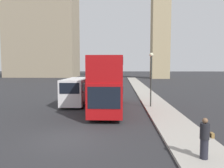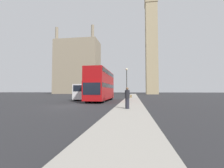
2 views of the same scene
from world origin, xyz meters
name	(u,v)px [view 1 (image 1 of 2)]	position (x,y,z in m)	size (l,w,h in m)	color
ground_plane	(68,139)	(0.00, 0.00, 0.00)	(300.00, 300.00, 0.00)	#28282B
sidewalk_strip	(188,139)	(6.28, 0.00, 0.07)	(2.57, 120.00, 0.15)	#9E998E
building_block_distant	(43,35)	(-24.83, 66.50, 14.96)	(23.79, 13.14, 36.34)	gray
red_double_decker_bus	(108,81)	(1.71, 8.06, 2.54)	(2.48, 10.38, 4.57)	#A80F11
white_van	(76,91)	(-1.65, 10.47, 1.40)	(2.09, 6.16, 2.60)	white
pedestrian	(205,138)	(6.13, -2.52, 0.98)	(0.53, 0.37, 1.66)	#23232D
street_lamp	(151,71)	(5.56, 8.84, 3.44)	(0.36, 0.36, 4.91)	#2D332D
parked_sedan	(97,82)	(-2.00, 32.20, 0.65)	(1.81, 4.38, 1.42)	#99999E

